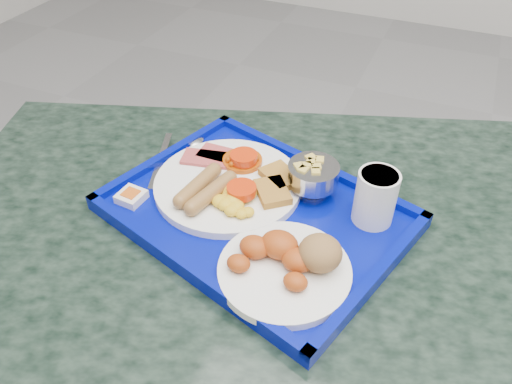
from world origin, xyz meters
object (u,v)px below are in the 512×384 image
fruit_bowl (313,175)px  table (262,302)px  tray (256,213)px  juice_cup (376,196)px  main_plate (230,183)px  bread_plate (289,263)px

fruit_bowl → table: bearing=-112.6°
tray → juice_cup: size_ratio=5.98×
table → main_plate: main_plate is taller
juice_cup → main_plate: bearing=-174.7°
table → juice_cup: juice_cup is taller
tray → main_plate: size_ratio=2.12×
tray → table: bearing=-50.0°
main_plate → bread_plate: bearing=-40.7°
main_plate → fruit_bowl: 0.14m
table → main_plate: size_ratio=5.10×
fruit_bowl → juice_cup: 0.11m
main_plate → fruit_bowl: size_ratio=2.96×
bread_plate → fruit_bowl: (-0.03, 0.18, 0.02)m
table → bread_plate: (0.07, -0.07, 0.21)m
main_plate → juice_cup: juice_cup is taller
table → fruit_bowl: (0.04, 0.11, 0.23)m
main_plate → bread_plate: bread_plate is taller
fruit_bowl → bread_plate: bearing=-82.1°
main_plate → juice_cup: 0.24m
fruit_bowl → juice_cup: size_ratio=0.95×
table → tray: bearing=130.0°
tray → bread_plate: bread_plate is taller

